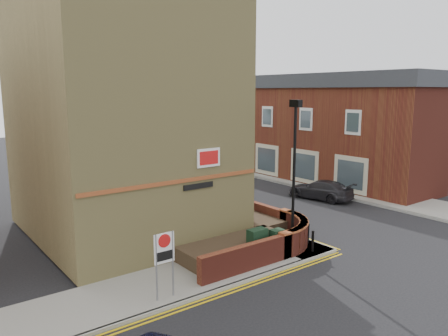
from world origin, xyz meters
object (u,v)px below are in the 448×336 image
Objects in this scene: utility_cabinet_large at (257,243)px; lamppost at (294,174)px; zone_sign at (164,253)px; silver_car_near at (174,179)px.

lamppost is at bearing -3.01° from utility_cabinet_large.
lamppost is at bearing 6.07° from zone_sign.
zone_sign is 0.50× the size of silver_car_near.
silver_car_near is (2.12, 13.32, -2.62)m from lamppost.
silver_car_near is at bearing 73.09° from utility_cabinet_large.
lamppost is 3.24m from utility_cabinet_large.
utility_cabinet_large is 0.27× the size of silver_car_near.
lamppost is 6.85m from zone_sign.
utility_cabinet_large is at bearing 176.99° from lamppost.
zone_sign is 16.54m from silver_car_near.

